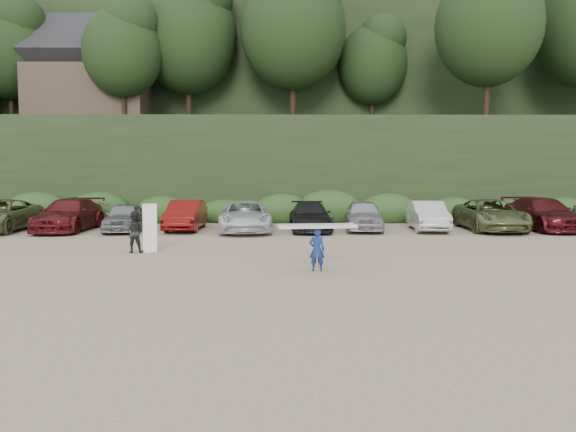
{
  "coord_description": "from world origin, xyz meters",
  "views": [
    {
      "loc": [
        1.41,
        -16.74,
        2.95
      ],
      "look_at": [
        1.63,
        3.0,
        1.3
      ],
      "focal_mm": 35.0,
      "sensor_mm": 36.0,
      "label": 1
    }
  ],
  "objects": [
    {
      "name": "ground",
      "position": [
        0.0,
        0.0,
        0.0
      ],
      "size": [
        120.0,
        120.0,
        0.0
      ],
      "primitive_type": "plane",
      "color": "tan",
      "rests_on": "ground"
    },
    {
      "name": "hillside_backdrop",
      "position": [
        -0.26,
        35.93,
        11.22
      ],
      "size": [
        90.0,
        41.5,
        28.0
      ],
      "color": "black",
      "rests_on": "ground"
    },
    {
      "name": "parked_cars",
      "position": [
        1.05,
        10.05,
        0.75
      ],
      "size": [
        39.52,
        6.04,
        1.6
      ],
      "color": "#BCBCC1",
      "rests_on": "ground"
    },
    {
      "name": "child_surfer",
      "position": [
        2.43,
        -0.63,
        0.92
      ],
      "size": [
        2.32,
        0.88,
        1.36
      ],
      "color": "navy",
      "rests_on": "ground"
    },
    {
      "name": "adult_surfer",
      "position": [
        -3.77,
        3.05,
        0.75
      ],
      "size": [
        1.2,
        0.6,
        1.74
      ],
      "color": "black",
      "rests_on": "ground"
    }
  ]
}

